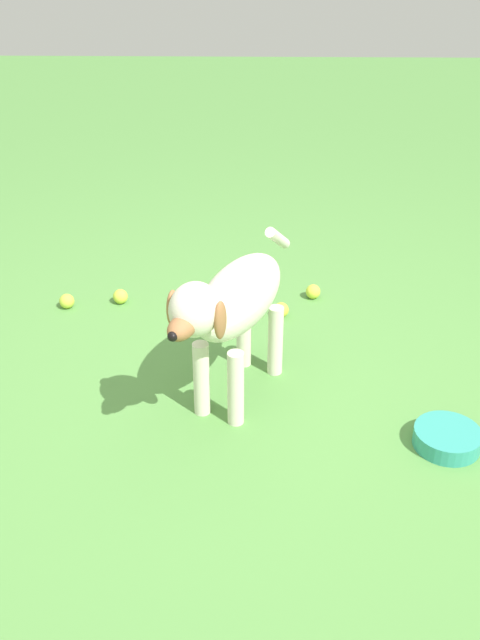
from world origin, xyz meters
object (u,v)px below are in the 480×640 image
Objects in this scene: tennis_ball_0 at (120,296)px; dog at (233,305)px; tennis_ball_3 at (281,310)px; water_bowl at (447,438)px; tennis_ball_1 at (313,292)px; tennis_ball_2 at (67,301)px.

dog is at bearing 126.89° from tennis_ball_0.
tennis_ball_3 reaches higher than water_bowl.
tennis_ball_3 is at bearing -172.89° from dog.
dog reaches higher than tennis_ball_0.
tennis_ball_3 is (0.15, 0.17, 0.00)m from tennis_ball_1.
water_bowl is (-0.37, 1.02, -0.00)m from tennis_ball_1.
dog is 0.72m from tennis_ball_3.
tennis_ball_3 is at bearing 176.59° from tennis_ball_2.
tennis_ball_1 is at bearing -130.68° from tennis_ball_3.
tennis_ball_3 is (-0.95, 0.06, 0.00)m from tennis_ball_2.
dog reaches higher than water_bowl.
tennis_ball_2 is at bearing 6.11° from tennis_ball_1.
tennis_ball_2 is (0.23, 0.05, 0.00)m from tennis_ball_0.
tennis_ball_2 reaches higher than water_bowl.
tennis_ball_0 is at bearing 4.47° from tennis_ball_1.
dog is at bearing 72.85° from tennis_ball_3.
dog is 3.65× the size of water_bowl.
tennis_ball_1 is 1.00× the size of tennis_ball_3.
tennis_ball_2 is at bearing -106.61° from dog.
tennis_ball_1 and tennis_ball_3 have the same top height.
tennis_ball_1 is 0.30× the size of water_bowl.
tennis_ball_0 and tennis_ball_1 have the same top height.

